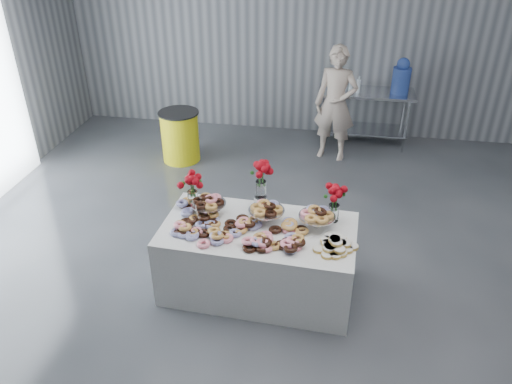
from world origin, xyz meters
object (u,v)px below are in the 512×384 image
Objects in this scene: display_table at (258,259)px; water_jug at (401,77)px; person at (336,104)px; trash_barrel at (180,136)px; prep_table at (365,108)px.

water_jug reaches higher than display_table.
display_table is 3.34m from person.
water_jug is 1.16m from person.
trash_barrel is (-3.27, -1.09, -0.76)m from water_jug.
prep_table is at bearing 180.00° from water_jug.
person is 2.41m from trash_barrel.
display_table is 1.09× the size of person.
person reaches higher than trash_barrel.
display_table is 2.42× the size of trash_barrel.
trash_barrel is (-1.67, 2.74, 0.02)m from display_table.
prep_table is at bearing 73.94° from display_table.
trash_barrel is at bearing -158.57° from prep_table.
water_jug is at bearing -0.00° from prep_table.
water_jug is at bearing 18.39° from trash_barrel.
prep_table is 1.91× the size of trash_barrel.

